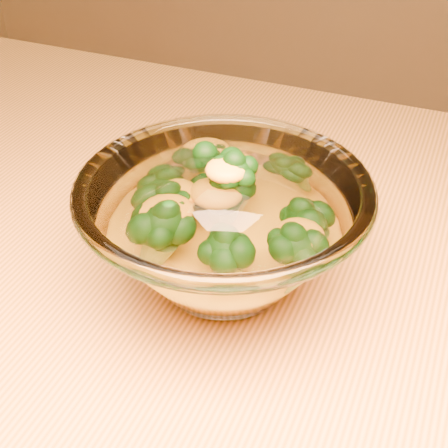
% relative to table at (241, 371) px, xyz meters
% --- Properties ---
extents(table, '(1.20, 0.80, 0.75)m').
position_rel_table_xyz_m(table, '(0.00, 0.00, 0.00)').
color(table, '#C47E3B').
rests_on(table, ground).
extents(glass_bowl, '(0.23, 0.23, 0.10)m').
position_rel_table_xyz_m(glass_bowl, '(-0.02, 0.01, 0.15)').
color(glass_bowl, white).
rests_on(glass_bowl, table).
extents(cheese_sauce, '(0.13, 0.13, 0.04)m').
position_rel_table_xyz_m(cheese_sauce, '(-0.02, 0.01, 0.13)').
color(cheese_sauce, '#FFAF15').
rests_on(cheese_sauce, glass_bowl).
extents(broccoli_heap, '(0.16, 0.15, 0.08)m').
position_rel_table_xyz_m(broccoli_heap, '(-0.02, 0.02, 0.17)').
color(broccoli_heap, black).
rests_on(broccoli_heap, cheese_sauce).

